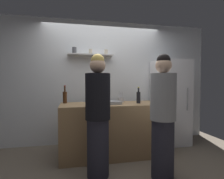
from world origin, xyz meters
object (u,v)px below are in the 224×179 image
object	(u,v)px
refrigerator	(170,102)
water_bottle_plastic	(93,98)
wine_bottle_green_glass	(156,97)
person_grey_hoodie	(163,117)
wine_bottle_amber_glass	(65,97)
utensil_holder	(121,100)
wine_bottle_dark_glass	(138,97)
person_blonde	(98,116)
baking_pan	(111,103)

from	to	relation	value
refrigerator	water_bottle_plastic	bearing A→B (deg)	-161.78
refrigerator	water_bottle_plastic	xyz separation A→B (m)	(-1.70, -0.56, 0.15)
water_bottle_plastic	wine_bottle_green_glass	bearing A→B (deg)	-0.45
wine_bottle_green_glass	person_grey_hoodie	world-z (taller)	person_grey_hoodie
refrigerator	wine_bottle_green_glass	xyz separation A→B (m)	(-0.59, -0.57, 0.15)
wine_bottle_amber_glass	utensil_holder	bearing A→B (deg)	-5.46
refrigerator	wine_bottle_dark_glass	xyz separation A→B (m)	(-0.88, -0.45, 0.15)
person_grey_hoodie	wine_bottle_dark_glass	bearing A→B (deg)	47.66
wine_bottle_amber_glass	water_bottle_plastic	distance (m)	0.62
utensil_holder	water_bottle_plastic	world-z (taller)	water_bottle_plastic
refrigerator	utensil_holder	world-z (taller)	refrigerator
utensil_holder	wine_bottle_green_glass	xyz separation A→B (m)	(0.56, -0.32, 0.06)
person_grey_hoodie	refrigerator	bearing A→B (deg)	12.53
water_bottle_plastic	person_blonde	xyz separation A→B (m)	(0.00, -0.52, -0.20)
baking_pan	person_grey_hoodie	distance (m)	1.01
utensil_holder	person_blonde	distance (m)	1.00
refrigerator	wine_bottle_amber_glass	bearing A→B (deg)	-175.98
water_bottle_plastic	person_grey_hoodie	distance (m)	1.15
baking_pan	water_bottle_plastic	world-z (taller)	water_bottle_plastic
person_blonde	wine_bottle_dark_glass	bearing A→B (deg)	133.71
refrigerator	baking_pan	bearing A→B (deg)	-161.77
refrigerator	wine_bottle_amber_glass	xyz separation A→B (m)	(-2.17, -0.15, 0.16)
wine_bottle_amber_glass	person_blonde	bearing A→B (deg)	-62.90
refrigerator	person_grey_hoodie	size ratio (longest dim) A/B	1.05
wine_bottle_dark_glass	wine_bottle_amber_glass	world-z (taller)	wine_bottle_amber_glass
wine_bottle_amber_glass	water_bottle_plastic	xyz separation A→B (m)	(0.47, -0.41, -0.00)
water_bottle_plastic	baking_pan	bearing A→B (deg)	18.18
water_bottle_plastic	refrigerator	bearing A→B (deg)	18.22
utensil_holder	person_grey_hoodie	world-z (taller)	person_grey_hoodie
refrigerator	baking_pan	xyz separation A→B (m)	(-1.38, -0.46, 0.06)
wine_bottle_green_glass	person_grey_hoodie	distance (m)	0.80
wine_bottle_amber_glass	person_grey_hoodie	bearing A→B (deg)	-40.93
wine_bottle_dark_glass	wine_bottle_amber_glass	xyz separation A→B (m)	(-1.29, 0.29, 0.01)
baking_pan	person_grey_hoodie	world-z (taller)	person_grey_hoodie
person_grey_hoodie	person_blonde	world-z (taller)	person_blonde
wine_bottle_green_glass	water_bottle_plastic	size ratio (longest dim) A/B	1.18
baking_pan	wine_bottle_dark_glass	distance (m)	0.51
water_bottle_plastic	person_blonde	size ratio (longest dim) A/B	0.15
baking_pan	person_blonde	distance (m)	0.71
utensil_holder	person_grey_hoodie	size ratio (longest dim) A/B	0.13
wine_bottle_green_glass	water_bottle_plastic	world-z (taller)	wine_bottle_green_glass
utensil_holder	wine_bottle_green_glass	size ratio (longest dim) A/B	0.71
wine_bottle_dark_glass	utensil_holder	bearing A→B (deg)	144.67
baking_pan	utensil_holder	distance (m)	0.31
wine_bottle_dark_glass	wine_bottle_amber_glass	size ratio (longest dim) A/B	0.91
wine_bottle_green_glass	person_grey_hoodie	bearing A→B (deg)	-109.41
utensil_holder	person_grey_hoodie	xyz separation A→B (m)	(0.31, -1.05, -0.14)
wine_bottle_green_glass	wine_bottle_amber_glass	bearing A→B (deg)	165.29
wine_bottle_dark_glass	person_blonde	world-z (taller)	person_blonde
baking_pan	wine_bottle_green_glass	world-z (taller)	wine_bottle_green_glass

